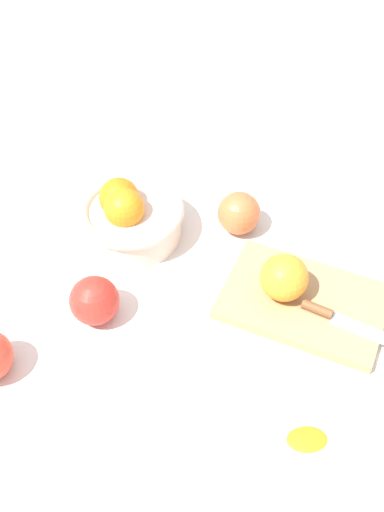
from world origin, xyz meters
name	(u,v)px	position (x,y,z in m)	size (l,w,h in m)	color
ground_plane	(212,321)	(0.00, 0.00, 0.00)	(2.40, 2.40, 0.00)	silver
bowl	(130,216)	(-0.19, 0.11, 0.04)	(0.17, 0.17, 0.10)	beige
cutting_board	(303,302)	(0.11, 0.08, 0.01)	(0.23, 0.16, 0.02)	tan
orange_on_board	(284,278)	(0.08, 0.08, 0.05)	(0.07, 0.07, 0.07)	orange
knife	(339,319)	(0.17, 0.06, 0.02)	(0.16, 0.03, 0.01)	silver
apple_front_left	(94,301)	(-0.16, -0.06, 0.04)	(0.07, 0.07, 0.07)	red
apple_back_left	(239,213)	(-0.03, 0.19, 0.04)	(0.07, 0.07, 0.07)	#CC6638
citrus_peel	(307,438)	(0.18, -0.12, 0.00)	(0.05, 0.04, 0.01)	orange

